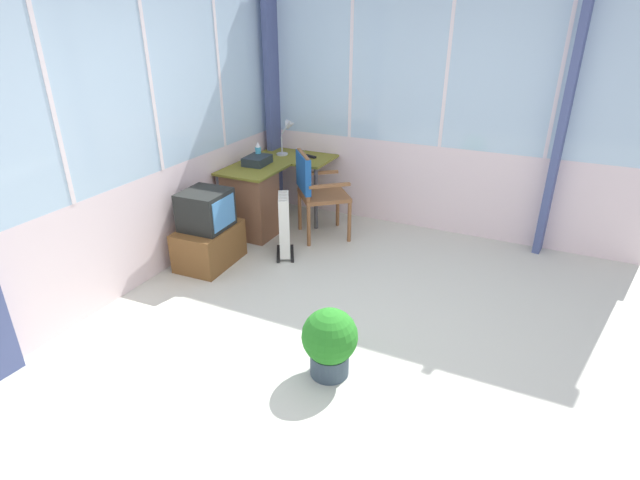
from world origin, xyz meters
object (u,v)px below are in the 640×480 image
(space_heater, at_px, (284,225))
(tv_on_stand, at_px, (208,232))
(tv_remote, at_px, (310,156))
(wooden_armchair, at_px, (312,184))
(paper_tray, at_px, (257,160))
(spray_bottle, at_px, (258,152))
(desk_lamp, at_px, (289,131))
(desk, at_px, (253,199))
(potted_plant, at_px, (330,341))

(space_heater, bearing_deg, tv_on_stand, 131.05)
(tv_remote, xyz_separation_m, tv_on_stand, (-1.49, 0.35, -0.41))
(tv_on_stand, distance_m, space_heater, 0.74)
(wooden_armchair, xyz_separation_m, tv_on_stand, (-0.99, 0.62, -0.27))
(space_heater, bearing_deg, paper_tray, 50.30)
(spray_bottle, bearing_deg, desk_lamp, -20.29)
(tv_remote, distance_m, wooden_armchair, 0.58)
(paper_tray, bearing_deg, desk, -166.24)
(tv_remote, distance_m, paper_tray, 0.64)
(desk, relative_size, tv_on_stand, 1.66)
(tv_remote, xyz_separation_m, potted_plant, (-2.45, -1.37, -0.47))
(space_heater, height_order, potted_plant, space_heater)
(desk, bearing_deg, spray_bottle, 18.41)
(tv_remote, height_order, wooden_armchair, wooden_armchair)
(potted_plant, bearing_deg, wooden_armchair, 29.23)
(paper_tray, relative_size, space_heater, 0.47)
(tv_remote, relative_size, spray_bottle, 0.69)
(paper_tray, bearing_deg, wooden_armchair, -89.52)
(paper_tray, bearing_deg, potted_plant, -137.98)
(tv_remote, bearing_deg, space_heater, -150.19)
(tv_on_stand, distance_m, potted_plant, 1.97)
(tv_remote, bearing_deg, wooden_armchair, -133.33)
(wooden_armchair, distance_m, space_heater, 0.58)
(desk, height_order, desk_lamp, desk_lamp)
(tv_on_stand, bearing_deg, potted_plant, -119.42)
(spray_bottle, relative_size, potted_plant, 0.44)
(spray_bottle, height_order, tv_on_stand, spray_bottle)
(desk, bearing_deg, space_heater, -119.10)
(desk, bearing_deg, tv_on_stand, 179.73)
(paper_tray, height_order, space_heater, paper_tray)
(spray_bottle, distance_m, wooden_armchair, 0.76)
(space_heater, bearing_deg, potted_plant, -141.45)
(spray_bottle, xyz_separation_m, tv_on_stand, (-1.10, -0.10, -0.51))
(wooden_armchair, bearing_deg, tv_on_stand, 147.92)
(desk_lamp, distance_m, tv_on_stand, 1.66)
(tv_on_stand, bearing_deg, tv_remote, -13.22)
(wooden_armchair, height_order, tv_on_stand, wooden_armchair)
(desk, xyz_separation_m, desk_lamp, (0.72, -0.05, 0.60))
(wooden_armchair, relative_size, potted_plant, 1.90)
(spray_bottle, relative_size, paper_tray, 0.72)
(wooden_armchair, height_order, potted_plant, wooden_armchair)
(tv_remote, distance_m, spray_bottle, 0.60)
(desk, xyz_separation_m, tv_remote, (0.69, -0.35, 0.35))
(desk, bearing_deg, paper_tray, 13.76)
(paper_tray, bearing_deg, tv_remote, -37.97)
(space_heater, bearing_deg, tv_remote, 11.76)
(desk_lamp, bearing_deg, tv_on_stand, 177.82)
(desk_lamp, height_order, space_heater, desk_lamp)
(desk_lamp, distance_m, wooden_armchair, 0.87)
(desk, relative_size, spray_bottle, 5.70)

